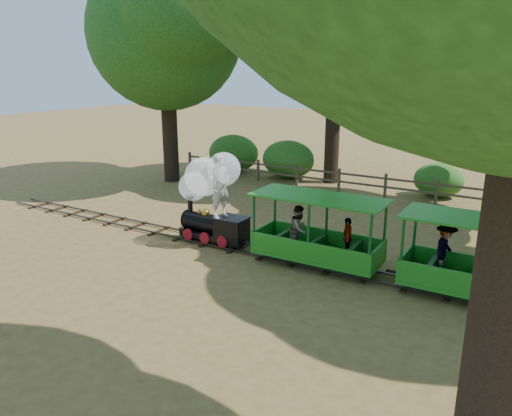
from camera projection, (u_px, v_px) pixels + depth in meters
The scene contains 11 objects.
ground at pixel (266, 255), 14.23m from camera, with size 90.00×90.00×0.00m, color olive.
track at pixel (266, 253), 14.21m from camera, with size 22.00×1.00×0.10m.
locomotive at pixel (210, 190), 14.79m from camera, with size 2.49×1.18×2.86m.
carriage_front at pixel (316, 238), 13.24m from camera, with size 3.54×1.45×1.84m.
carriage_rear at pixel (476, 266), 11.30m from camera, with size 3.54×1.45×1.84m.
oak_nw at pixel (166, 24), 21.55m from camera, with size 8.36×7.36×9.92m.
oak_nc at pixel (338, 0), 20.98m from camera, with size 8.36×7.35×10.83m.
fence at pixel (362, 181), 20.67m from camera, with size 18.10×0.10×1.00m.
shrub_west at pixel (233, 153), 25.21m from camera, with size 2.67×2.05×1.85m, color #2D6B1E.
shrub_mid_w at pixel (288, 159), 23.68m from camera, with size 2.59×1.99×1.79m, color #2D6B1E.
shrub_mid_e at pixel (439, 180), 20.33m from camera, with size 2.00×1.54×1.39m, color #2D6B1E.
Camera 1 is at (6.59, -11.56, 5.23)m, focal length 35.00 mm.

